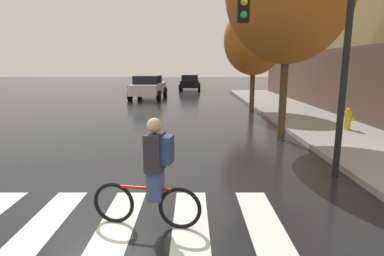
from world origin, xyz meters
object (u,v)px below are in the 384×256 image
traffic_light_near (306,44)px  fire_hydrant (347,119)px  sedan_far (189,82)px  street_tree_mid (253,40)px  sedan_mid (148,87)px  cyclist (153,174)px

traffic_light_near → fire_hydrant: (3.22, 4.46, -2.33)m
traffic_light_near → sedan_far: bearing=96.0°
fire_hydrant → street_tree_mid: (-2.47, 5.29, 3.10)m
sedan_far → fire_hydrant: size_ratio=5.53×
sedan_mid → cyclist: bearing=-82.1°
sedan_far → sedan_mid: bearing=-111.1°
cyclist → fire_hydrant: cyclist is taller
sedan_mid → traffic_light_near: bearing=-71.5°
sedan_far → cyclist: (-0.38, -26.66, 0.08)m
sedan_mid → fire_hydrant: sedan_mid is taller
sedan_mid → cyclist: size_ratio=2.90×
sedan_mid → traffic_light_near: traffic_light_near is taller
cyclist → sedan_far: bearing=89.2°
cyclist → traffic_light_near: bearing=37.2°
sedan_far → traffic_light_near: (2.55, -24.43, 2.10)m
sedan_mid → sedan_far: size_ratio=1.14×
traffic_light_near → street_tree_mid: bearing=85.6°
traffic_light_near → street_tree_mid: size_ratio=0.78×
cyclist → street_tree_mid: (3.69, 11.97, 2.79)m
sedan_mid → fire_hydrant: (8.77, -12.17, -0.33)m
sedan_mid → street_tree_mid: 9.74m
street_tree_mid → cyclist: bearing=-107.1°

